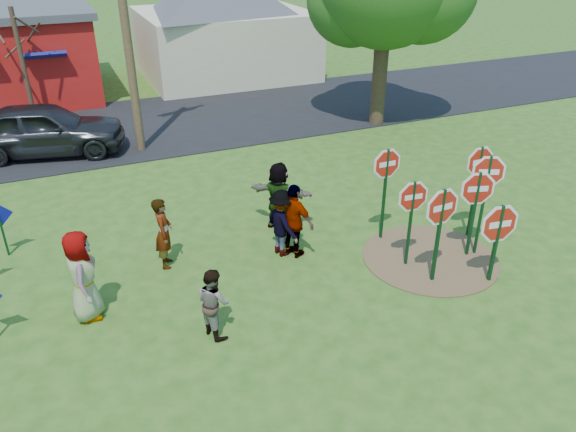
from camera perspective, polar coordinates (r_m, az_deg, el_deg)
name	(u,v)px	position (r m, az deg, el deg)	size (l,w,h in m)	color
ground	(238,279)	(12.78, -5.12, -6.38)	(120.00, 120.00, 0.00)	#275518
road	(143,126)	(22.97, -14.54, 8.87)	(120.00, 7.50, 0.04)	black
dirt_patch	(430,258)	(13.87, 14.19, -4.14)	(3.20, 3.20, 0.03)	brown
cream_house	(223,16)	(29.70, -6.63, 19.52)	(9.40, 9.40, 6.50)	beige
stop_sign_a	(441,215)	(12.27, 15.28, 0.06)	(1.13, 0.08, 2.41)	#103A1C
stop_sign_b	(386,172)	(13.65, 9.95, 4.44)	(1.01, 0.07, 2.55)	#103A1C
stop_sign_c	(487,183)	(13.53, 19.53, 3.18)	(0.95, 0.45, 2.68)	#103A1C
stop_sign_d	(479,169)	(14.32, 18.79, 4.50)	(1.01, 0.07, 2.56)	#103A1C
stop_sign_e	(499,229)	(12.79, 20.61, -1.22)	(1.19, 0.18, 2.05)	#103A1C
stop_sign_f	(477,194)	(13.52, 18.62, 2.09)	(1.06, 0.33, 2.32)	#103A1C
stop_sign_g	(412,205)	(12.75, 12.51, 1.10)	(0.98, 0.12, 2.26)	#103A1C
blue_diamond_d	(0,223)	(14.79, -27.19, -0.62)	(0.64, 0.07, 1.41)	#103A1C
person_a	(82,276)	(11.81, -20.17, -5.74)	(0.95, 0.62, 1.95)	#456196
person_b	(164,233)	(13.09, -12.52, -1.68)	(0.63, 0.41, 1.72)	#2B7469
person_c	(213,302)	(10.90, -7.59, -8.68)	(0.71, 0.55, 1.45)	#96443D
person_d	(282,223)	(13.23, -0.60, -0.73)	(1.08, 0.62, 1.67)	#323237
person_e	(294,221)	(13.12, 0.63, -0.54)	(1.09, 0.45, 1.85)	#553360
person_f	(279,196)	(14.40, -0.93, 2.08)	(1.67, 0.53, 1.81)	#24542C
suv	(44,129)	(20.80, -23.54, 8.09)	(2.09, 5.19, 1.77)	#292A2E
utility_pole	(123,6)	(19.33, -16.43, 19.82)	(2.15, 0.82, 9.13)	#4C3823
bare_tree_east	(20,50)	(24.18, -25.59, 14.98)	(1.80, 1.80, 4.38)	#382819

